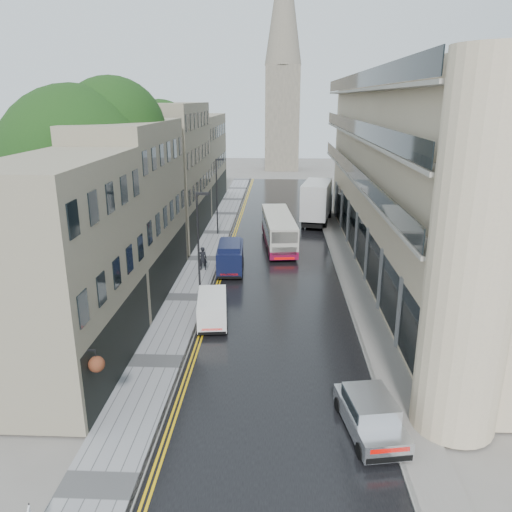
# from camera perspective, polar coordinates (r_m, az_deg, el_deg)

# --- Properties ---
(road) EXTENTS (9.00, 85.00, 0.02)m
(road) POSITION_cam_1_polar(r_m,az_deg,el_deg) (40.23, 2.45, -0.51)
(road) COLOR black
(road) RESTS_ON ground
(left_sidewalk) EXTENTS (2.70, 85.00, 0.12)m
(left_sidewalk) POSITION_cam_1_polar(r_m,az_deg,el_deg) (40.64, -5.82, -0.32)
(left_sidewalk) COLOR gray
(left_sidewalk) RESTS_ON ground
(right_sidewalk) EXTENTS (1.80, 85.00, 0.12)m
(right_sidewalk) POSITION_cam_1_polar(r_m,az_deg,el_deg) (40.58, 10.10, -0.54)
(right_sidewalk) COLOR slate
(right_sidewalk) RESTS_ON ground
(old_shop_row) EXTENTS (4.50, 56.00, 12.00)m
(old_shop_row) POSITION_cam_1_polar(r_m,az_deg,el_deg) (42.34, -10.46, 8.47)
(old_shop_row) COLOR gray
(old_shop_row) RESTS_ON ground
(modern_block) EXTENTS (8.00, 40.00, 14.00)m
(modern_block) POSITION_cam_1_polar(r_m,az_deg,el_deg) (38.56, 18.25, 8.52)
(modern_block) COLOR beige
(modern_block) RESTS_ON ground
(church_spire) EXTENTS (6.40, 6.40, 40.00)m
(church_spire) POSITION_cam_1_polar(r_m,az_deg,el_deg) (93.06, 3.13, 22.17)
(church_spire) COLOR gray
(church_spire) RESTS_ON ground
(tree_near) EXTENTS (10.56, 10.56, 13.89)m
(tree_near) POSITION_cam_1_polar(r_m,az_deg,el_deg) (33.66, -19.42, 7.11)
(tree_near) COLOR black
(tree_near) RESTS_ON ground
(tree_far) EXTENTS (9.24, 9.24, 12.46)m
(tree_far) POSITION_cam_1_polar(r_m,az_deg,el_deg) (45.86, -13.05, 9.28)
(tree_far) COLOR black
(tree_far) RESTS_ON ground
(cream_bus) EXTENTS (3.26, 10.27, 2.75)m
(cream_bus) POSITION_cam_1_polar(r_m,az_deg,el_deg) (41.18, 1.49, 1.94)
(cream_bus) COLOR beige
(cream_bus) RESTS_ON road
(white_lorry) EXTENTS (4.03, 8.74, 4.42)m
(white_lorry) POSITION_cam_1_polar(r_m,az_deg,el_deg) (50.62, 5.44, 5.80)
(white_lorry) COLOR silver
(white_lorry) RESTS_ON road
(silver_hatchback) EXTENTS (2.46, 4.36, 1.54)m
(silver_hatchback) POSITION_cam_1_polar(r_m,az_deg,el_deg) (19.42, 11.99, -19.86)
(silver_hatchback) COLOR silver
(silver_hatchback) RESTS_ON road
(white_van) EXTENTS (2.02, 3.92, 1.70)m
(white_van) POSITION_cam_1_polar(r_m,az_deg,el_deg) (27.85, -6.61, -7.19)
(white_van) COLOR white
(white_van) RESTS_ON road
(navy_van) EXTENTS (2.08, 4.71, 2.36)m
(navy_van) POSITION_cam_1_polar(r_m,az_deg,el_deg) (36.03, -4.41, -0.74)
(navy_van) COLOR #0E1333
(navy_van) RESTS_ON road
(pedestrian) EXTENTS (0.76, 0.62, 1.81)m
(pedestrian) POSITION_cam_1_polar(r_m,az_deg,el_deg) (37.58, -6.13, -0.29)
(pedestrian) COLOR black
(pedestrian) RESTS_ON left_sidewalk
(lamp_post_near) EXTENTS (0.82, 0.25, 7.14)m
(lamp_post_near) POSITION_cam_1_polar(r_m,az_deg,el_deg) (30.16, -6.58, 0.51)
(lamp_post_near) COLOR black
(lamp_post_near) RESTS_ON left_sidewalk
(lamp_post_far) EXTENTS (0.81, 0.39, 7.06)m
(lamp_post_far) POSITION_cam_1_polar(r_m,az_deg,el_deg) (47.14, -4.50, 6.71)
(lamp_post_far) COLOR black
(lamp_post_far) RESTS_ON left_sidewalk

